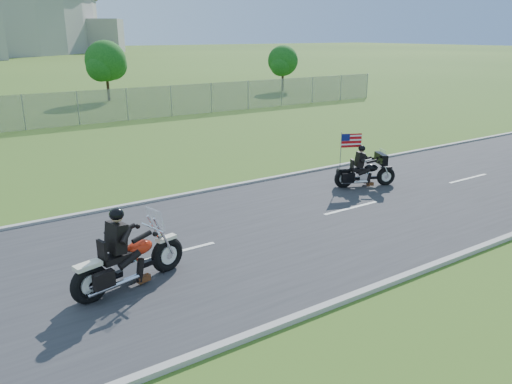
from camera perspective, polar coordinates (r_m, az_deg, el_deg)
ground at (r=13.53m, az=-1.50°, el=-5.14°), size 420.00×420.00×0.00m
road at (r=13.53m, az=-1.50°, el=-5.06°), size 120.00×8.00×0.04m
curb_north at (r=16.88m, az=-8.83°, el=-0.47°), size 120.00×0.18×0.12m
curb_south at (r=10.65m, az=10.43°, el=-11.88°), size 120.00×0.18×0.12m
tree_fence_near at (r=42.60m, az=-16.74°, el=13.93°), size 3.52×3.28×4.75m
tree_fence_far at (r=48.15m, az=3.11°, el=14.58°), size 3.08×2.87×4.20m
motorcycle_lead at (r=11.09m, az=-14.37°, el=-7.78°), size 2.75×1.10×1.87m
motorcycle_follow at (r=18.10m, az=12.34°, el=2.16°), size 2.16×1.19×1.90m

